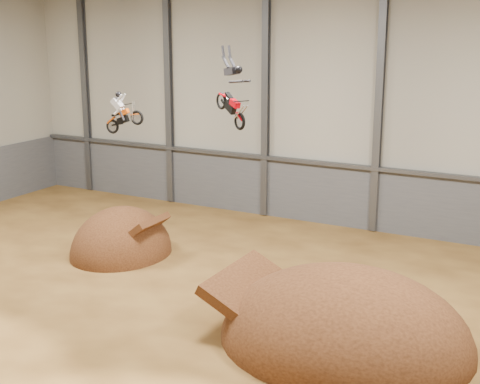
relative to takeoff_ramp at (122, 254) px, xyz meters
The scene contains 12 objects.
floor 8.46m from the takeoff_ramp, 38.30° to the right, with size 40.00×40.00×0.00m, color #523515.
back_wall 13.72m from the takeoff_ramp, 55.79° to the left, with size 40.00×0.10×14.00m, color #9F9C8D.
lower_band_back 11.85m from the takeoff_ramp, 55.51° to the left, with size 39.80×0.18×3.50m, color #515358.
steel_rail 12.13m from the takeoff_ramp, 55.09° to the left, with size 39.80×0.35×0.20m, color #47494F.
steel_column_0 15.52m from the takeoff_ramp, 136.38° to the left, with size 0.40×0.36×13.90m, color #47494F.
steel_column_1 12.32m from the takeoff_ramp, 109.39° to the left, with size 0.40×0.36×13.90m, color #47494F.
steel_column_2 12.30m from the takeoff_ramp, 70.94° to the left, with size 0.40×0.36×13.90m, color #47494F.
steel_column_3 15.48m from the takeoff_ramp, 43.80° to the left, with size 0.40×0.36×13.90m, color #47494F.
takeoff_ramp is the anchor object (origin of this frame).
landing_ramp 13.59m from the takeoff_ramp, 16.53° to the right, with size 9.21×8.15×5.31m, color #361B0D.
fmx_rider_a 8.30m from the takeoff_ramp, 43.12° to the right, with size 1.96×0.75×1.77m, color #E5570D, non-canonical shape.
fmx_rider_b 12.61m from the takeoff_ramp, 23.95° to the right, with size 2.70×0.77×2.31m, color #CC000C, non-canonical shape.
Camera 1 is at (13.40, -19.90, 11.21)m, focal length 50.00 mm.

